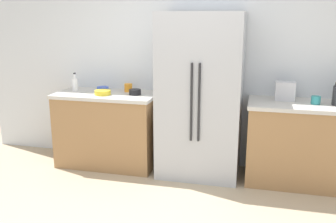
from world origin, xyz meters
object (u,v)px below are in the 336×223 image
(toaster, at_px, (285,91))
(bottle_a, at_px, (75,84))
(refrigerator, at_px, (200,96))
(bowl_a, at_px, (135,92))
(bowl_b, at_px, (103,89))
(cup_a, at_px, (128,88))
(cup_b, at_px, (316,100))
(bowl_c, at_px, (103,92))

(toaster, height_order, bottle_a, bottle_a)
(refrigerator, relative_size, bottle_a, 8.12)
(bowl_a, bearing_deg, refrigerator, -1.31)
(refrigerator, xyz_separation_m, bowl_b, (-1.22, 0.13, 0.01))
(cup_a, xyz_separation_m, cup_b, (2.12, -0.16, -0.01))
(refrigerator, xyz_separation_m, bottle_a, (-1.55, 0.04, 0.06))
(refrigerator, xyz_separation_m, cup_a, (-0.91, 0.17, 0.03))
(refrigerator, relative_size, cup_b, 19.49)
(bowl_a, bearing_deg, toaster, 3.70)
(bowl_a, bearing_deg, bowl_b, 166.19)
(refrigerator, xyz_separation_m, bowl_a, (-0.77, 0.02, 0.01))
(refrigerator, distance_m, bowl_c, 1.14)
(refrigerator, distance_m, bowl_b, 1.23)
(refrigerator, height_order, cup_a, refrigerator)
(bowl_a, bearing_deg, cup_b, -0.30)
(bowl_b, relative_size, bowl_c, 0.76)
(refrigerator, distance_m, cup_a, 0.92)
(bottle_a, distance_m, cup_a, 0.65)
(bowl_c, bearing_deg, bowl_b, 113.04)
(cup_b, xyz_separation_m, bowl_a, (-1.98, 0.01, -0.01))
(bottle_a, relative_size, bowl_a, 1.61)
(bowl_b, bearing_deg, cup_b, -2.86)
(bottle_a, distance_m, bowl_b, 0.34)
(toaster, bearing_deg, cup_a, 178.58)
(toaster, xyz_separation_m, bowl_a, (-1.68, -0.11, -0.07))
(bottle_a, height_order, bowl_b, bottle_a)
(refrigerator, xyz_separation_m, toaster, (0.91, 0.13, 0.08))
(refrigerator, height_order, bowl_b, refrigerator)
(toaster, bearing_deg, bowl_b, 179.92)
(cup_b, bearing_deg, cup_a, 175.58)
(bowl_b, bearing_deg, toaster, -0.08)
(refrigerator, relative_size, bowl_c, 9.78)
(bowl_b, bearing_deg, refrigerator, -6.02)
(bowl_a, xyz_separation_m, bowl_c, (-0.37, -0.10, -0.00))
(toaster, xyz_separation_m, bowl_c, (-2.05, -0.20, -0.08))
(bottle_a, relative_size, bowl_b, 1.59)
(cup_b, xyz_separation_m, bowl_c, (-2.35, -0.08, -0.02))
(bottle_a, distance_m, bowl_c, 0.43)
(bowl_a, height_order, bowl_b, bowl_a)
(bottle_a, relative_size, cup_a, 2.33)
(cup_a, height_order, bowl_c, cup_a)
(cup_a, height_order, bowl_a, cup_a)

